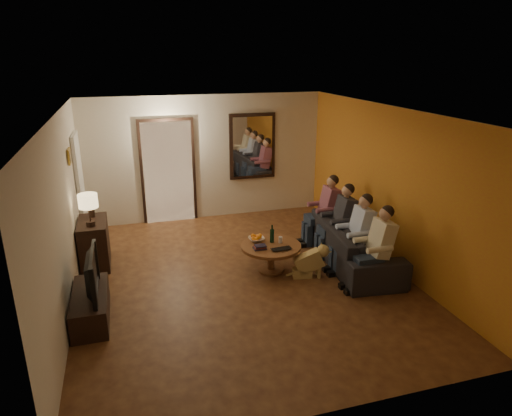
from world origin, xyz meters
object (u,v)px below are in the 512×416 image
object	(u,v)px
tv_stand	(91,306)
person_a	(377,251)
sofa	(353,243)
dresser	(94,243)
coffee_table	(271,258)
tv	(86,274)
person_d	(326,212)
dog	(309,261)
wine_bottle	(272,233)
laptop	(283,250)
bowl	(256,239)
table_lamp	(89,210)
person_c	(340,223)
person_b	(357,236)

from	to	relation	value
tv_stand	person_a	size ratio (longest dim) A/B	0.97
sofa	dresser	bearing A→B (deg)	81.38
tv_stand	coffee_table	distance (m)	2.85
tv	person_d	size ratio (longest dim) A/B	0.82
dresser	dog	world-z (taller)	dresser
wine_bottle	laptop	size ratio (longest dim) A/B	0.94
dog	bowl	world-z (taller)	dog
table_lamp	tv	bearing A→B (deg)	-90.00
person_c	dog	size ratio (longest dim) A/B	2.14
person_d	wine_bottle	world-z (taller)	person_d
tv_stand	dog	size ratio (longest dim) A/B	2.08
tv_stand	wine_bottle	distance (m)	2.95
dog	laptop	xyz separation A→B (m)	(-0.41, 0.11, 0.18)
dresser	person_b	bearing A→B (deg)	-19.12
person_b	laptop	xyz separation A→B (m)	(-1.23, 0.11, -0.14)
tv_stand	person_d	size ratio (longest dim) A/B	0.97
sofa	laptop	bearing A→B (deg)	104.55
dresser	person_d	size ratio (longest dim) A/B	0.73
tv	bowl	world-z (taller)	tv
dresser	person_c	size ratio (longest dim) A/B	0.73
person_d	dog	world-z (taller)	person_d
person_a	wine_bottle	world-z (taller)	person_a
person_b	dresser	bearing A→B (deg)	160.88
dresser	bowl	distance (m)	2.70
dog	laptop	distance (m)	0.46
dresser	tv	size ratio (longest dim) A/B	0.89
person_d	dog	distance (m)	1.49
sofa	person_a	distance (m)	0.94
tv	sofa	world-z (taller)	tv
tv_stand	person_c	bearing A→B (deg)	12.65
dresser	person_c	bearing A→B (deg)	-11.31
coffee_table	dresser	bearing A→B (deg)	159.52
person_d	bowl	world-z (taller)	person_d
laptop	person_d	bearing A→B (deg)	37.04
dresser	tv_stand	distance (m)	1.75
person_d	dresser	bearing A→B (deg)	176.96
tv_stand	sofa	bearing A→B (deg)	8.39
wine_bottle	person_d	bearing A→B (deg)	29.08
person_b	wine_bottle	world-z (taller)	person_b
dresser	sofa	size ratio (longest dim) A/B	0.37
dresser	dog	size ratio (longest dim) A/B	1.56
dresser	sofa	bearing A→B (deg)	-14.94
tv_stand	dog	distance (m)	3.28
tv_stand	dog	xyz separation A→B (m)	(3.26, 0.32, 0.09)
dresser	laptop	world-z (taller)	dresser
dresser	dog	xyz separation A→B (m)	(3.26, -1.42, -0.11)
sofa	person_c	xyz separation A→B (m)	(-0.10, 0.30, 0.25)
sofa	coffee_table	size ratio (longest dim) A/B	2.43
tv	bowl	bearing A→B (deg)	-70.25
table_lamp	person_d	bearing A→B (deg)	0.04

